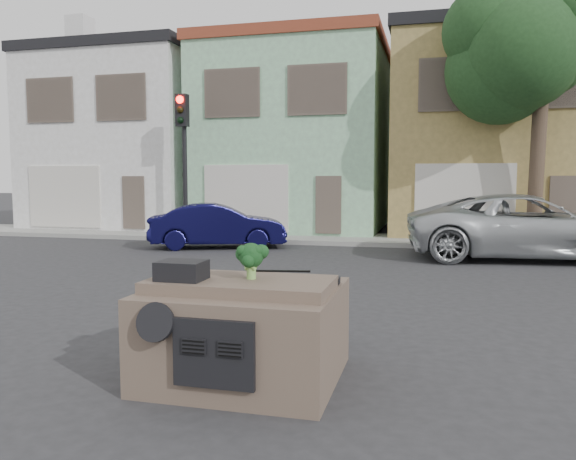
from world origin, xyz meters
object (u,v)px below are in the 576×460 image
at_px(silver_pickup, 526,259).
at_px(broccoli, 251,261).
at_px(navy_sedan, 218,248).
at_px(traffic_signal, 184,167).

xyz_separation_m(silver_pickup, broccoli, (-4.32, -10.55, 1.32)).
height_order(silver_pickup, broccoli, broccoli).
distance_m(navy_sedan, silver_pickup, 8.95).
bearing_deg(traffic_signal, broccoli, -62.37).
distance_m(silver_pickup, traffic_signal, 11.41).
relative_size(traffic_signal, broccoli, 13.03).
relative_size(navy_sedan, traffic_signal, 0.82).
xyz_separation_m(silver_pickup, traffic_signal, (-10.92, 2.07, 2.55)).
height_order(navy_sedan, traffic_signal, traffic_signal).
height_order(navy_sedan, silver_pickup, silver_pickup).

